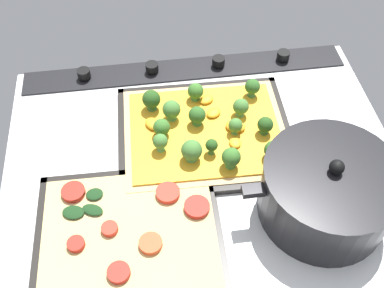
# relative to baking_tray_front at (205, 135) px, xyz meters

# --- Properties ---
(ground_plane) EXTENTS (0.74, 0.63, 0.03)m
(ground_plane) POSITION_rel_baking_tray_front_xyz_m (0.01, 0.08, -0.02)
(ground_plane) COLOR silver
(stove_control_panel) EXTENTS (0.71, 0.07, 0.03)m
(stove_control_panel) POSITION_rel_baking_tray_front_xyz_m (0.01, -0.20, 0.00)
(stove_control_panel) COLOR black
(stove_control_panel) RESTS_ON ground_plane
(baking_tray_front) EXTENTS (0.34, 0.29, 0.01)m
(baking_tray_front) POSITION_rel_baking_tray_front_xyz_m (0.00, 0.00, 0.00)
(baking_tray_front) COLOR black
(baking_tray_front) RESTS_ON ground_plane
(broccoli_pizza) EXTENTS (0.32, 0.26, 0.06)m
(broccoli_pizza) POSITION_rel_baking_tray_front_xyz_m (-0.00, 0.00, 0.02)
(broccoli_pizza) COLOR tan
(broccoli_pizza) RESTS_ON baking_tray_front
(baking_tray_back) EXTENTS (0.31, 0.27, 0.01)m
(baking_tray_back) POSITION_rel_baking_tray_front_xyz_m (0.16, 0.20, 0.00)
(baking_tray_back) COLOR black
(baking_tray_back) RESTS_ON ground_plane
(veggie_pizza_back) EXTENTS (0.29, 0.25, 0.02)m
(veggie_pizza_back) POSITION_rel_baking_tray_front_xyz_m (0.16, 0.20, 0.01)
(veggie_pizza_back) COLOR tan
(veggie_pizza_back) RESTS_ON baking_tray_back
(cooking_pot) EXTENTS (0.29, 0.22, 0.14)m
(cooking_pot) POSITION_rel_baking_tray_front_xyz_m (-0.17, 0.19, 0.05)
(cooking_pot) COLOR black
(cooking_pot) RESTS_ON ground_plane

